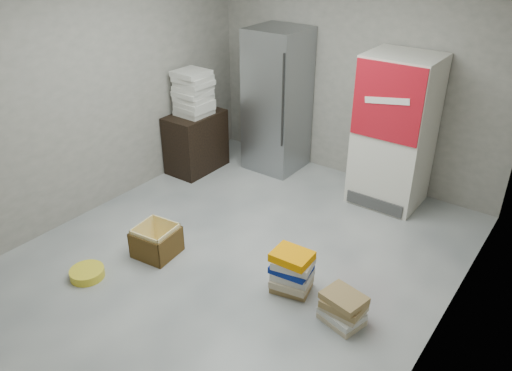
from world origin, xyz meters
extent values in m
plane|color=#BAB9B5|center=(0.00, 0.00, 0.00)|extent=(5.00, 5.00, 0.00)
cube|color=#9B958B|center=(0.00, 2.50, 1.40)|extent=(4.00, 0.04, 2.80)
cube|color=#9B958B|center=(-2.00, 0.00, 1.40)|extent=(0.04, 5.00, 2.80)
cube|color=#9B958B|center=(2.00, 0.00, 1.40)|extent=(0.04, 5.00, 2.80)
cube|color=#979A9E|center=(-0.90, 2.13, 0.95)|extent=(0.70, 0.70, 1.90)
cylinder|color=#333333|center=(-0.58, 1.77, 1.10)|extent=(0.02, 0.02, 1.19)
cube|color=silver|center=(0.75, 2.13, 0.90)|extent=(0.80, 0.70, 1.80)
cube|color=#B5111E|center=(0.75, 1.77, 1.35)|extent=(0.78, 0.02, 0.85)
cube|color=white|center=(0.75, 1.75, 1.38)|extent=(0.50, 0.01, 0.14)
cube|color=#3F3F3F|center=(0.75, 1.77, 0.10)|extent=(0.70, 0.02, 0.15)
cube|color=black|center=(-1.73, 1.40, 0.40)|extent=(0.50, 0.80, 0.80)
cube|color=beige|center=(-1.73, 1.39, 0.83)|extent=(0.41, 0.41, 0.06)
cube|color=beige|center=(-1.71, 1.39, 0.90)|extent=(0.42, 0.42, 0.06)
cube|color=beige|center=(-1.71, 1.39, 0.96)|extent=(0.41, 0.41, 0.06)
cube|color=beige|center=(-1.73, 1.40, 1.03)|extent=(0.42, 0.42, 0.06)
cube|color=beige|center=(-1.73, 1.39, 1.09)|extent=(0.41, 0.41, 0.06)
cube|color=beige|center=(-1.73, 1.41, 1.16)|extent=(0.42, 0.42, 0.06)
cube|color=beige|center=(-1.71, 1.41, 1.22)|extent=(0.41, 0.41, 0.06)
cube|color=beige|center=(-1.72, 1.40, 1.29)|extent=(0.43, 0.43, 0.06)
cube|color=beige|center=(-1.73, 1.39, 1.35)|extent=(0.42, 0.42, 0.06)
cube|color=olive|center=(0.73, -0.01, 0.04)|extent=(0.41, 0.35, 0.07)
cube|color=tan|center=(0.74, -0.03, 0.11)|extent=(0.39, 0.34, 0.07)
cube|color=beige|center=(0.73, -0.01, 0.18)|extent=(0.40, 0.34, 0.08)
cube|color=navy|center=(0.73, -0.02, 0.25)|extent=(0.38, 0.31, 0.06)
cube|color=beige|center=(0.75, -0.02, 0.32)|extent=(0.40, 0.34, 0.07)
cube|color=orange|center=(0.74, -0.03, 0.39)|extent=(0.36, 0.29, 0.08)
cube|color=tan|center=(1.31, -0.12, 0.03)|extent=(0.41, 0.35, 0.05)
cube|color=beige|center=(1.30, -0.11, 0.08)|extent=(0.41, 0.35, 0.06)
cube|color=tan|center=(1.31, -0.09, 0.13)|extent=(0.37, 0.30, 0.05)
cube|color=olive|center=(1.31, -0.10, 0.19)|extent=(0.36, 0.28, 0.07)
cube|color=olive|center=(1.31, -0.11, 0.25)|extent=(0.40, 0.34, 0.06)
cube|color=yellow|center=(-0.71, -0.35, 0.01)|extent=(0.42, 0.42, 0.01)
cube|color=brown|center=(-0.73, -0.16, 0.14)|extent=(0.40, 0.06, 0.29)
cube|color=brown|center=(-0.69, -0.55, 0.14)|extent=(0.40, 0.06, 0.29)
cube|color=brown|center=(-0.90, -0.37, 0.14)|extent=(0.06, 0.40, 0.29)
cube|color=brown|center=(-0.51, -0.33, 0.14)|extent=(0.06, 0.40, 0.29)
cube|color=yellow|center=(-0.73, -0.18, 0.16)|extent=(0.37, 0.05, 0.33)
cube|color=yellow|center=(-0.69, -0.53, 0.16)|extent=(0.37, 0.05, 0.33)
cube|color=yellow|center=(-0.88, -0.37, 0.16)|extent=(0.05, 0.37, 0.33)
cube|color=yellow|center=(-0.53, -0.33, 0.16)|extent=(0.05, 0.37, 0.33)
cylinder|color=yellow|center=(-0.98, -1.03, 0.04)|extent=(0.43, 0.43, 0.09)
camera|label=1|loc=(2.64, -3.18, 3.09)|focal=35.00mm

